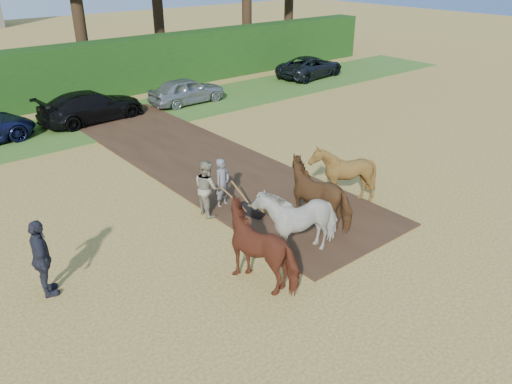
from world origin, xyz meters
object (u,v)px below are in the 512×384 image
Objects in this scene: parked_cars at (89,108)px; plough_team at (307,204)px; spectator_near at (207,188)px; spectator_far at (42,259)px.

plough_team is at bearing -87.88° from parked_cars.
spectator_near is at bearing -94.83° from parked_cars.
plough_team is at bearing -94.64° from spectator_far.
plough_team reaches higher than spectator_near.
spectator_near is 0.27× the size of plough_team.
spectator_near is at bearing -68.67° from spectator_far.
spectator_near is 0.89× the size of spectator_far.
spectator_far is 0.06× the size of parked_cars.
plough_team is 14.14m from parked_cars.
spectator_far reaches higher than spectator_near.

